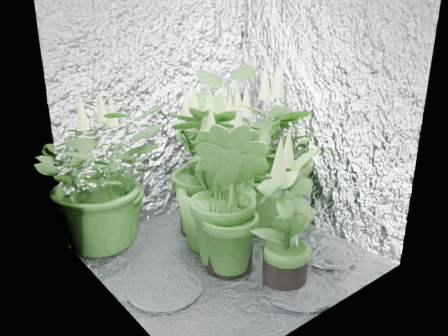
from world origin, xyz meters
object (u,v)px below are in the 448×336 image
Objects in this scene: plant_b at (230,162)px; plant_g at (229,198)px; plant_f at (287,220)px; plant_a at (100,176)px; plant_d at (215,180)px; plant_c at (199,167)px; circulation_fan at (250,193)px; plant_e at (265,151)px.

plant_g is (-0.41, -0.49, -0.02)m from plant_b.
plant_g reaches higher than plant_f.
plant_g is (-0.14, 0.36, 0.05)m from plant_f.
plant_a is at bearing 119.23° from plant_f.
plant_d reaches higher than plant_b.
plant_c is 1.00× the size of plant_d.
plant_a is 1.14× the size of plant_f.
plant_d is at bearing -41.09° from plant_a.
plant_c is 3.46× the size of circulation_fan.
plant_c is 0.55m from plant_g.
plant_e is at bearing -43.00° from plant_b.
plant_g is at bearing -109.25° from plant_d.
plant_c is 1.16× the size of plant_f.
plant_f is at bearing -119.71° from circulation_fan.
circulation_fan is at bearing 28.78° from plant_d.
plant_b is at bearing 50.42° from plant_g.
plant_e is at bearing 6.52° from plant_d.
plant_e is at bearing -110.81° from circulation_fan.
plant_d is (-0.32, -0.23, 0.00)m from plant_b.
plant_e is at bearing -25.22° from plant_c.
plant_a is 0.91m from plant_g.
plant_d is at bearing -143.72° from plant_b.
circulation_fan is (0.56, 0.07, -0.37)m from plant_c.
plant_d reaches higher than plant_g.
plant_e is at bearing -22.52° from plant_a.
plant_f is 2.99× the size of circulation_fan.
circulation_fan is (0.11, 0.28, -0.45)m from plant_e.
plant_a is 1.29m from plant_f.
circulation_fan is (0.71, 0.60, -0.35)m from plant_g.
plant_b is 1.02× the size of plant_g.
plant_e reaches higher than plant_b.
plant_c is 0.27m from plant_d.
plant_f is 0.39m from plant_g.
plant_b reaches higher than plant_f.
plant_a is at bearing 157.48° from plant_e.
plant_f is (-0.27, -0.85, -0.07)m from plant_b.
plant_f is (0.05, -0.62, -0.07)m from plant_d.
plant_b is 0.87× the size of plant_e.
plant_f is 1.15m from circulation_fan.
plant_e reaches higher than plant_c.
plant_c reaches higher than plant_b.
plant_a is at bearing 138.91° from plant_d.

